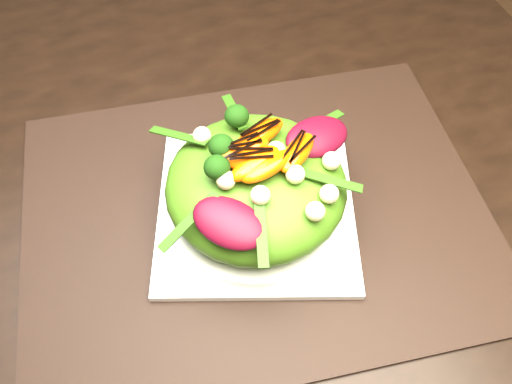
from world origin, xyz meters
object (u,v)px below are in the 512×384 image
object	(u,v)px
salad_bowl	(256,203)
orange_segment	(230,150)
dining_table	(13,202)
plate_base	(256,209)
placemat	(256,212)
lettuce_mound	(256,185)

from	to	relation	value
salad_bowl	orange_segment	bearing A→B (deg)	134.72
dining_table	plate_base	world-z (taller)	dining_table
placemat	orange_segment	xyz separation A→B (m)	(-0.02, 0.02, 0.10)
placemat	orange_segment	world-z (taller)	orange_segment
placemat	orange_segment	bearing A→B (deg)	134.72
plate_base	dining_table	bearing A→B (deg)	154.87
salad_bowl	lettuce_mound	world-z (taller)	lettuce_mound
dining_table	placemat	distance (m)	0.31
lettuce_mound	placemat	bearing A→B (deg)	153.43
salad_bowl	dining_table	bearing A→B (deg)	154.87
placemat	orange_segment	distance (m)	0.11
salad_bowl	plate_base	bearing A→B (deg)	90.00
plate_base	orange_segment	world-z (taller)	orange_segment
placemat	lettuce_mound	size ratio (longest dim) A/B	2.68
plate_base	orange_segment	xyz separation A→B (m)	(-0.02, 0.02, 0.09)
dining_table	plate_base	distance (m)	0.31
dining_table	salad_bowl	distance (m)	0.31
dining_table	lettuce_mound	size ratio (longest dim) A/B	7.75
plate_base	lettuce_mound	bearing A→B (deg)	0.00
placemat	lettuce_mound	distance (m)	0.06
dining_table	lettuce_mound	world-z (taller)	dining_table
dining_table	lettuce_mound	xyz separation A→B (m)	(0.28, -0.13, 0.08)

